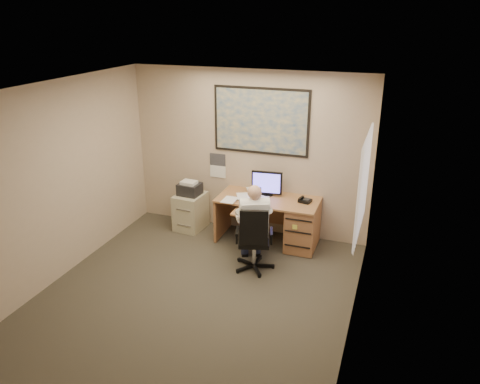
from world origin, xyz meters
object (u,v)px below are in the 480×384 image
(desk, at_px, (288,219))
(office_chair, at_px, (252,251))
(person, at_px, (255,227))
(filing_cabinet, at_px, (191,208))

(desk, bearing_deg, office_chair, -106.80)
(office_chair, relative_size, person, 0.79)
(desk, height_order, office_chair, desk)
(filing_cabinet, distance_m, office_chair, 1.73)
(person, bearing_deg, filing_cabinet, 123.07)
(filing_cabinet, bearing_deg, person, -27.21)
(desk, xyz_separation_m, filing_cabinet, (-1.71, 0.03, -0.07))
(office_chair, bearing_deg, desk, 57.21)
(filing_cabinet, height_order, person, person)
(desk, relative_size, office_chair, 1.59)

